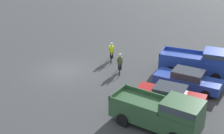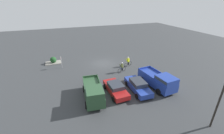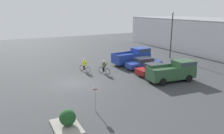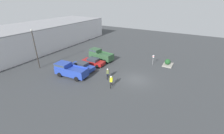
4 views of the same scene
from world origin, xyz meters
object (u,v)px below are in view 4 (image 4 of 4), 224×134
sedan_1 (93,62)px  cyclist_1 (111,81)px  cyclist_0 (108,73)px  sedan_0 (82,66)px  shrub (168,62)px  lamppost (35,46)px  pickup_truck_1 (100,55)px  fire_lane_sign (153,59)px  pickup_truck_0 (69,70)px

sedan_1 → cyclist_1: (-4.98, -6.90, 0.18)m
cyclist_0 → cyclist_1: bearing=-137.5°
sedan_0 → shrub: (9.84, -12.93, -0.03)m
lamppost → shrub: (13.20, -20.37, -3.47)m
lamppost → pickup_truck_1: bearing=-39.7°
shrub → lamppost: bearing=122.9°
pickup_truck_1 → fire_lane_sign: pickup_truck_1 is taller
sedan_1 → cyclist_0: (-3.06, -5.14, 0.16)m
pickup_truck_0 → fire_lane_sign: 15.60m
cyclist_1 → fire_lane_sign: fire_lane_sign is taller
pickup_truck_1 → cyclist_0: pickup_truck_1 is taller
sedan_1 → shrub: bearing=-60.6°
fire_lane_sign → pickup_truck_0: bearing=136.8°
lamppost → sedan_0: bearing=-65.7°
pickup_truck_0 → sedan_0: size_ratio=1.18×
pickup_truck_1 → cyclist_1: size_ratio=3.14×
sedan_1 → fire_lane_sign: fire_lane_sign is taller
pickup_truck_1 → cyclist_1: bearing=-136.9°
sedan_0 → lamppost: bearing=114.3°
lamppost → cyclist_0: bearing=-76.6°
sedan_0 → fire_lane_sign: 13.47m
cyclist_0 → shrub: bearing=-36.1°
sedan_0 → sedan_1: bearing=-8.6°
pickup_truck_1 → shrub: 13.59m
sedan_0 → fire_lane_sign: bearing=-50.7°
sedan_1 → cyclist_0: size_ratio=2.68×
fire_lane_sign → lamppost: 21.65m
pickup_truck_0 → cyclist_0: bearing=-66.1°
pickup_truck_0 → shrub: pickup_truck_0 is taller
pickup_truck_1 → lamppost: lamppost is taller
pickup_truck_0 → fire_lane_sign: size_ratio=2.73×
pickup_truck_0 → sedan_1: 5.70m
cyclist_1 → lamppost: lamppost is taller
fire_lane_sign → pickup_truck_1: bearing=105.5°
fire_lane_sign → sedan_1: bearing=119.8°
sedan_0 → shrub: size_ratio=4.41×
fire_lane_sign → cyclist_1: bearing=163.9°
pickup_truck_0 → fire_lane_sign: bearing=-43.2°
sedan_0 → cyclist_1: cyclist_1 is taller
pickup_truck_1 → cyclist_1: 10.71m
cyclist_0 → lamppost: (-3.10, 13.01, 3.33)m
sedan_1 → pickup_truck_0: bearing=173.1°
cyclist_0 → lamppost: bearing=103.4°
sedan_1 → lamppost: 10.58m
sedan_0 → shrub: bearing=-52.7°
lamppost → shrub: size_ratio=6.58×
lamppost → sedan_1: bearing=-51.9°
pickup_truck_1 → cyclist_0: size_ratio=3.20×
cyclist_0 → shrub: cyclist_0 is taller
sedan_0 → sedan_1: size_ratio=1.06×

